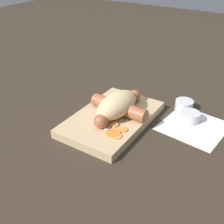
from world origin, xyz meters
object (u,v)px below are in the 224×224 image
object	(u,v)px
bread_roll	(117,105)
condiment_cup_near	(190,117)
condiment_cup_far	(184,106)
food_tray	(112,119)
sausage	(119,108)

from	to	relation	value
bread_roll	condiment_cup_near	size ratio (longest dim) A/B	2.86
bread_roll	condiment_cup_far	world-z (taller)	bread_roll
food_tray	bread_roll	xyz separation A→B (m)	(-0.01, 0.01, 0.04)
food_tray	bread_roll	distance (m)	0.04
bread_roll	sausage	xyz separation A→B (m)	(-0.01, 0.00, -0.01)
food_tray	sausage	size ratio (longest dim) A/B	1.43
sausage	condiment_cup_far	xyz separation A→B (m)	(-0.15, 0.13, -0.03)
food_tray	condiment_cup_far	size ratio (longest dim) A/B	5.42
food_tray	condiment_cup_far	bearing A→B (deg)	140.93
food_tray	bread_roll	world-z (taller)	bread_roll
condiment_cup_near	condiment_cup_far	bearing A→B (deg)	-146.04
sausage	condiment_cup_near	world-z (taller)	sausage
bread_roll	sausage	bearing A→B (deg)	160.58
bread_roll	condiment_cup_near	distance (m)	0.20
sausage	condiment_cup_near	bearing A→B (deg)	120.91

